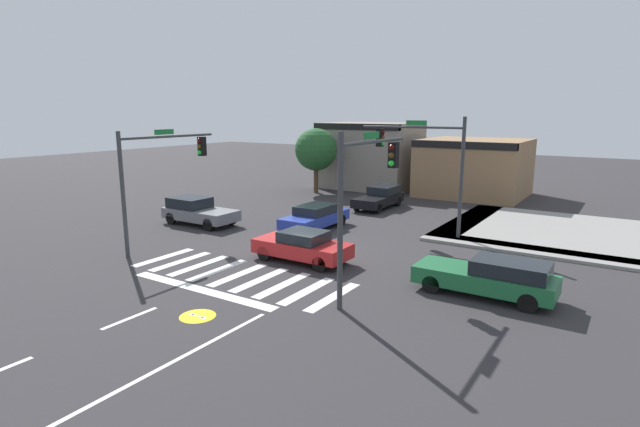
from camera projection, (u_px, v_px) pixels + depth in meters
ground_plane at (303, 249)px, 23.34m from camera, size 120.00×120.00×0.00m
crosswalk_near at (238, 275)px, 19.64m from camera, size 9.21×3.19×0.01m
lane_markings at (74, 361)px, 12.86m from camera, size 6.80×20.25×0.01m
bike_detector_marking at (198, 316)px, 15.68m from camera, size 1.15×1.15×0.01m
curb_corner_northeast at (534, 231)px, 26.55m from camera, size 10.00×10.60×0.15m
storefront_row at (418, 161)px, 39.69m from camera, size 15.98×7.01×5.38m
traffic_signal_southeast at (366, 183)px, 16.84m from camera, size 0.32×4.64×5.75m
traffic_signal_northeast at (424, 155)px, 25.12m from camera, size 5.54×0.32×6.09m
traffic_signal_southwest at (161, 165)px, 22.99m from camera, size 0.32×5.49×5.52m
car_blue at (315, 217)px, 27.13m from camera, size 1.77×4.54×1.32m
car_black at (380, 197)px, 33.06m from camera, size 1.75×4.44×1.41m
car_gray at (198, 211)px, 28.28m from camera, size 4.37×1.95×1.50m
car_green at (491, 277)px, 17.20m from camera, size 4.75×1.75×1.39m
car_red at (302, 246)px, 21.27m from camera, size 4.20×1.78×1.34m
roadside_tree at (316, 150)px, 38.68m from camera, size 3.28×3.28×5.04m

